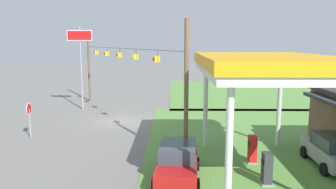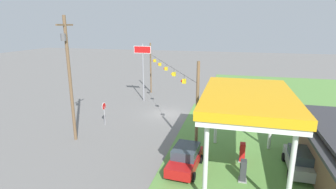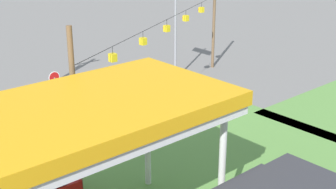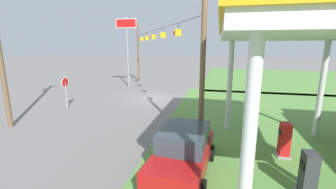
% 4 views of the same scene
% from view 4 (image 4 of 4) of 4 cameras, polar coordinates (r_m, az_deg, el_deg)
% --- Properties ---
extents(ground_plane, '(160.00, 160.00, 0.00)m').
position_cam_4_polar(ground_plane, '(20.95, -3.41, -0.91)').
color(ground_plane, slate).
extents(grass_verge_opposite_corner, '(24.00, 24.00, 0.04)m').
position_cam_4_polar(grass_verge_opposite_corner, '(37.35, 28.66, 3.52)').
color(grass_verge_opposite_corner, '#5B8E42').
rests_on(grass_verge_opposite_corner, ground).
extents(gas_station_canopy, '(9.88, 5.99, 5.95)m').
position_cam_4_polar(gas_station_canopy, '(9.14, 32.62, 14.29)').
color(gas_station_canopy, silver).
rests_on(gas_station_canopy, ground).
extents(fuel_pump_near, '(0.71, 0.56, 1.55)m').
position_cam_4_polar(fuel_pump_near, '(11.21, 27.42, -10.45)').
color(fuel_pump_near, gray).
rests_on(fuel_pump_near, ground).
extents(fuel_pump_far, '(0.71, 0.56, 1.55)m').
position_cam_4_polar(fuel_pump_far, '(8.83, 32.00, -17.22)').
color(fuel_pump_far, gray).
rests_on(fuel_pump_far, ground).
extents(car_at_pumps_front, '(4.33, 2.35, 1.74)m').
position_cam_4_polar(car_at_pumps_front, '(8.83, 3.89, -14.02)').
color(car_at_pumps_front, '#AD1414').
rests_on(car_at_pumps_front, ground).
extents(stop_sign_roadside, '(0.80, 0.08, 2.50)m').
position_cam_4_polar(stop_sign_roadside, '(18.53, -24.60, 1.95)').
color(stop_sign_roadside, '#99999E').
rests_on(stop_sign_roadside, ground).
extents(stop_sign_overhead, '(0.22, 2.41, 7.98)m').
position_cam_4_polar(stop_sign_overhead, '(26.48, -10.43, 14.04)').
color(stop_sign_overhead, gray).
rests_on(stop_sign_overhead, ground).
extents(signal_span_gantry, '(19.38, 10.24, 7.79)m').
position_cam_4_polar(signal_span_gantry, '(20.39, -3.62, 11.04)').
color(signal_span_gantry, brown).
rests_on(signal_span_gantry, ground).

